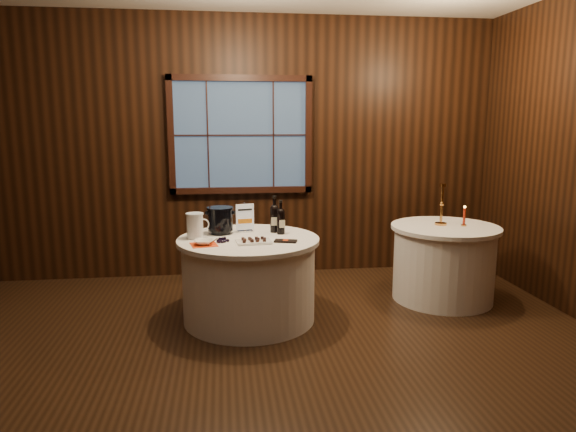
{
  "coord_description": "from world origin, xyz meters",
  "views": [
    {
      "loc": [
        -0.22,
        -3.52,
        1.8
      ],
      "look_at": [
        0.35,
        0.9,
        0.98
      ],
      "focal_mm": 32.0,
      "sensor_mm": 36.0,
      "label": 1
    }
  ],
  "objects": [
    {
      "name": "sign_stand",
      "position": [
        -0.02,
        1.27,
        0.87
      ],
      "size": [
        0.17,
        0.11,
        0.28
      ],
      "rotation": [
        0.0,
        0.0,
        0.19
      ],
      "color": "silver",
      "rests_on": "main_table"
    },
    {
      "name": "port_bottle_left",
      "position": [
        0.26,
        1.22,
        0.92
      ],
      "size": [
        0.08,
        0.09,
        0.35
      ],
      "rotation": [
        0.0,
        0.0,
        -0.11
      ],
      "color": "black",
      "rests_on": "main_table"
    },
    {
      "name": "glass_pitcher",
      "position": [
        -0.47,
        1.05,
        0.89
      ],
      "size": [
        0.21,
        0.16,
        0.23
      ],
      "rotation": [
        0.0,
        0.0,
        0.25
      ],
      "color": "white",
      "rests_on": "main_table"
    },
    {
      "name": "chocolate_plate",
      "position": [
        0.04,
        0.81,
        0.79
      ],
      "size": [
        0.32,
        0.23,
        0.04
      ],
      "rotation": [
        0.0,
        0.0,
        0.1
      ],
      "color": "white",
      "rests_on": "main_table"
    },
    {
      "name": "ice_bucket",
      "position": [
        -0.25,
        1.21,
        0.9
      ],
      "size": [
        0.25,
        0.25,
        0.25
      ],
      "color": "black",
      "rests_on": "main_table"
    },
    {
      "name": "back_wall",
      "position": [
        0.0,
        2.48,
        1.54
      ],
      "size": [
        6.0,
        0.1,
        3.0
      ],
      "color": "black",
      "rests_on": "ground"
    },
    {
      "name": "chocolate_box",
      "position": [
        0.31,
        0.8,
        0.78
      ],
      "size": [
        0.21,
        0.15,
        0.02
      ],
      "primitive_type": "cube",
      "rotation": [
        0.0,
        0.0,
        -0.29
      ],
      "color": "black",
      "rests_on": "main_table"
    },
    {
      "name": "main_table",
      "position": [
        0.0,
        1.0,
        0.39
      ],
      "size": [
        1.28,
        1.28,
        0.77
      ],
      "color": "white",
      "rests_on": "ground"
    },
    {
      "name": "cracker_bowl",
      "position": [
        -0.39,
        0.79,
        0.79
      ],
      "size": [
        0.16,
        0.16,
        0.04
      ],
      "primitive_type": "imported",
      "rotation": [
        0.0,
        0.0,
        0.0
      ],
      "color": "white",
      "rests_on": "orange_napkin"
    },
    {
      "name": "ground",
      "position": [
        0.0,
        0.0,
        0.0
      ],
      "size": [
        6.0,
        6.0,
        0.0
      ],
      "primitive_type": "plane",
      "color": "black",
      "rests_on": "ground"
    },
    {
      "name": "red_candle",
      "position": [
        2.18,
        1.27,
        0.85
      ],
      "size": [
        0.06,
        0.06,
        0.21
      ],
      "color": "#BD7E3B",
      "rests_on": "side_table"
    },
    {
      "name": "side_table",
      "position": [
        2.0,
        1.3,
        0.39
      ],
      "size": [
        1.08,
        1.08,
        0.77
      ],
      "color": "white",
      "rests_on": "ground"
    },
    {
      "name": "grape_bunch",
      "position": [
        -0.23,
        0.85,
        0.79
      ],
      "size": [
        0.18,
        0.09,
        0.04
      ],
      "rotation": [
        0.0,
        0.0,
        0.26
      ],
      "color": "black",
      "rests_on": "main_table"
    },
    {
      "name": "brass_candlestick",
      "position": [
        1.97,
        1.35,
        0.92
      ],
      "size": [
        0.12,
        0.12,
        0.42
      ],
      "color": "#BD7E3B",
      "rests_on": "side_table"
    },
    {
      "name": "orange_napkin",
      "position": [
        -0.39,
        0.79,
        0.77
      ],
      "size": [
        0.25,
        0.25,
        0.0
      ],
      "primitive_type": "cube",
      "rotation": [
        0.0,
        0.0,
        0.2
      ],
      "color": "red",
      "rests_on": "main_table"
    },
    {
      "name": "port_bottle_right",
      "position": [
        0.31,
        1.13,
        0.91
      ],
      "size": [
        0.08,
        0.08,
        0.32
      ],
      "rotation": [
        0.0,
        0.0,
        0.23
      ],
      "color": "black",
      "rests_on": "main_table"
    }
  ]
}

